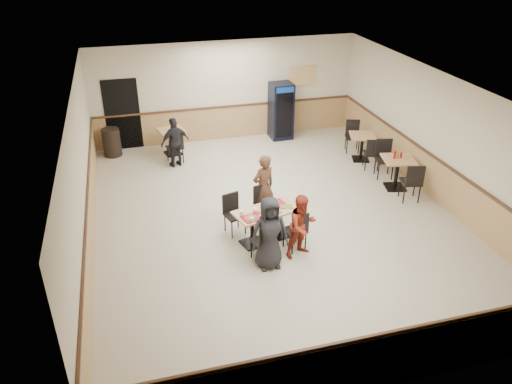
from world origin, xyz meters
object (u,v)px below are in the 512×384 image
object	(u,v)px
side_table_far	(362,143)
side_table_near	(397,169)
diner_woman_right	(302,226)
diner_man_opposite	(263,187)
back_table	(172,138)
pepsi_cooler	(281,111)
lone_diner	(175,142)
main_table	(266,220)
diner_woman_left	(269,233)
trash_bin	(112,142)

from	to	relation	value
side_table_far	side_table_near	bearing A→B (deg)	-87.44
diner_woman_right	diner_man_opposite	distance (m)	1.63
diner_man_opposite	back_table	bearing A→B (deg)	-89.50
diner_man_opposite	side_table_near	bearing A→B (deg)	168.04
diner_woman_right	pepsi_cooler	distance (m)	6.33
diner_woman_right	lone_diner	size ratio (longest dim) A/B	0.96
diner_man_opposite	side_table_far	distance (m)	4.25
side_table_far	pepsi_cooler	size ratio (longest dim) A/B	0.51
main_table	pepsi_cooler	world-z (taller)	pepsi_cooler
diner_woman_left	back_table	bearing A→B (deg)	100.36
diner_woman_left	diner_woman_right	world-z (taller)	diner_woman_left
side_table_near	trash_bin	size ratio (longest dim) A/B	1.13
back_table	main_table	bearing A→B (deg)	-75.03
lone_diner	side_table_far	distance (m)	5.20
diner_woman_right	back_table	world-z (taller)	diner_woman_right
trash_bin	diner_woman_left	bearing A→B (deg)	-65.71
side_table_far	main_table	bearing A→B (deg)	-139.36
main_table	pepsi_cooler	bearing A→B (deg)	53.88
diner_woman_right	side_table_far	distance (m)	5.07
main_table	back_table	bearing A→B (deg)	89.67
diner_woman_right	side_table_near	distance (m)	3.91
diner_woman_left	pepsi_cooler	xyz separation A→B (m)	(2.27, 6.34, 0.12)
diner_woman_right	diner_man_opposite	bearing A→B (deg)	83.52
diner_woman_right	lone_diner	xyz separation A→B (m)	(-1.89, 4.89, 0.03)
lone_diner	side_table_near	size ratio (longest dim) A/B	1.54
lone_diner	back_table	bearing A→B (deg)	-108.50
main_table	trash_bin	world-z (taller)	trash_bin
main_table	lone_diner	distance (m)	4.42
main_table	diner_woman_right	size ratio (longest dim) A/B	1.10
diner_woman_left	pepsi_cooler	distance (m)	6.73
diner_woman_left	diner_woman_right	distance (m)	0.77
lone_diner	diner_man_opposite	bearing A→B (deg)	96.66
main_table	diner_woman_left	size ratio (longest dim) A/B	0.98
main_table	side_table_near	bearing A→B (deg)	4.86
side_table_near	diner_man_opposite	bearing A→B (deg)	-171.98
trash_bin	pepsi_cooler	bearing A→B (deg)	0.48
diner_woman_right	diner_woman_left	bearing A→B (deg)	176.89
diner_woman_right	side_table_far	size ratio (longest dim) A/B	1.53
main_table	side_table_far	world-z (taller)	side_table_far
side_table_far	trash_bin	distance (m)	7.14
main_table	side_table_near	xyz separation A→B (m)	(3.83, 1.41, 0.06)
diner_woman_right	diner_man_opposite	size ratio (longest dim) A/B	0.87
side_table_far	trash_bin	size ratio (longest dim) A/B	1.09
back_table	trash_bin	bearing A→B (deg)	168.31
side_table_near	trash_bin	distance (m)	7.95
diner_man_opposite	pepsi_cooler	distance (m)	4.91
side_table_near	pepsi_cooler	size ratio (longest dim) A/B	0.52
diner_woman_left	side_table_near	distance (m)	4.65
diner_woman_right	pepsi_cooler	size ratio (longest dim) A/B	0.77
diner_woman_left	back_table	size ratio (longest dim) A/B	1.81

